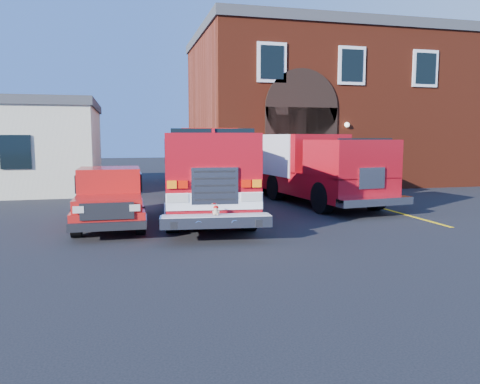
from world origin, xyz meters
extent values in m
plane|color=black|center=(0.00, 0.00, 0.00)|extent=(100.00, 100.00, 0.00)
cube|color=yellow|center=(6.50, 1.00, 0.00)|extent=(0.12, 3.00, 0.01)
cube|color=yellow|center=(6.50, 4.00, 0.00)|extent=(0.12, 3.00, 0.01)
cube|color=yellow|center=(6.50, 7.00, 0.00)|extent=(0.12, 3.00, 0.01)
cube|color=maroon|center=(9.00, 14.00, 4.00)|extent=(15.00, 10.00, 8.00)
cube|color=#3F4244|center=(9.00, 14.00, 8.20)|extent=(15.20, 10.20, 0.50)
cube|color=black|center=(5.50, 8.98, 2.00)|extent=(3.60, 0.12, 4.00)
cylinder|color=black|center=(5.50, 8.98, 4.00)|extent=(3.60, 0.12, 3.60)
cube|color=black|center=(4.00, 8.95, 6.00)|extent=(1.40, 0.10, 1.80)
cube|color=black|center=(8.00, 8.95, 6.00)|extent=(1.40, 0.10, 1.80)
cube|color=black|center=(12.00, 8.95, 6.00)|extent=(1.40, 0.10, 1.80)
cube|color=black|center=(-7.00, 8.97, 2.00)|extent=(1.20, 0.10, 1.40)
cylinder|color=black|center=(-1.42, 0.76, 0.53)|extent=(0.44, 1.09, 1.06)
cylinder|color=black|center=(0.69, 0.55, 0.53)|extent=(0.44, 1.09, 1.06)
cube|color=#AA0C16|center=(-0.05, 3.73, 0.82)|extent=(3.29, 8.89, 0.87)
cube|color=#AA0C16|center=(0.17, 5.94, 1.93)|extent=(2.84, 4.47, 1.55)
cube|color=#AA0C16|center=(-0.34, 0.94, 1.98)|extent=(2.72, 3.32, 1.45)
cube|color=black|center=(-0.46, -0.26, 2.37)|extent=(2.12, 0.29, 0.91)
cube|color=red|center=(-0.34, 0.94, 2.78)|extent=(1.57, 0.48, 0.14)
cube|color=white|center=(-0.50, -0.61, 1.01)|extent=(2.41, 0.30, 0.42)
cube|color=silver|center=(-0.50, -0.62, 1.40)|extent=(1.16, 0.18, 0.91)
cube|color=silver|center=(-0.53, -0.88, 0.56)|extent=(2.74, 0.80, 0.27)
cube|color=#B7B7BF|center=(-1.04, 6.06, 1.93)|extent=(0.39, 3.46, 1.26)
cube|color=#B7B7BF|center=(1.39, 5.81, 1.93)|extent=(0.39, 3.46, 1.26)
sphere|color=#CBAD87|center=(-0.53, -0.88, 0.77)|extent=(0.16, 0.16, 0.14)
sphere|color=#CBAD87|center=(-0.53, -0.89, 0.88)|extent=(0.13, 0.13, 0.11)
sphere|color=#CBAD87|center=(-0.57, -0.87, 0.92)|extent=(0.05, 0.05, 0.04)
sphere|color=#CBAD87|center=(-0.48, -0.88, 0.92)|extent=(0.05, 0.05, 0.04)
ellipsoid|color=red|center=(-0.53, -0.88, 0.91)|extent=(0.13, 0.13, 0.07)
cylinder|color=red|center=(-0.53, -0.89, 0.90)|extent=(0.15, 0.15, 0.01)
cylinder|color=black|center=(-3.92, 0.73, 0.37)|extent=(0.26, 0.74, 0.74)
cylinder|color=black|center=(-2.28, 0.72, 0.37)|extent=(0.26, 0.74, 0.74)
cube|color=#B31613|center=(-3.09, 2.44, 0.51)|extent=(1.87, 5.11, 0.42)
cube|color=#B31613|center=(-3.10, 0.63, 0.88)|extent=(1.71, 1.40, 0.32)
cube|color=#B31613|center=(-3.10, 2.16, 1.25)|extent=(1.71, 1.68, 0.93)
cube|color=#B31613|center=(-3.09, 3.93, 0.88)|extent=(1.71, 1.95, 0.51)
cube|color=black|center=(-3.10, -0.18, 0.42)|extent=(1.89, 0.14, 0.20)
cylinder|color=black|center=(3.88, 2.75, 0.54)|extent=(0.48, 1.12, 1.09)
cylinder|color=black|center=(6.03, 3.01, 0.54)|extent=(0.48, 1.12, 1.09)
cube|color=#AA0C16|center=(4.62, 5.62, 0.84)|extent=(3.42, 8.14, 0.89)
cube|color=#AA0C16|center=(4.43, 7.09, 1.97)|extent=(3.05, 5.20, 1.48)
cube|color=#AA0C16|center=(4.95, 2.88, 1.88)|extent=(2.74, 2.65, 1.28)
cube|color=#B7B7BF|center=(3.20, 6.94, 1.88)|extent=(0.55, 4.12, 1.68)
cube|color=#B7B7BF|center=(5.67, 7.25, 1.88)|extent=(0.55, 4.12, 1.68)
cube|color=silver|center=(5.13, 1.46, 0.54)|extent=(2.70, 0.77, 0.25)
camera|label=1|loc=(-2.64, -11.93, 2.59)|focal=35.00mm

